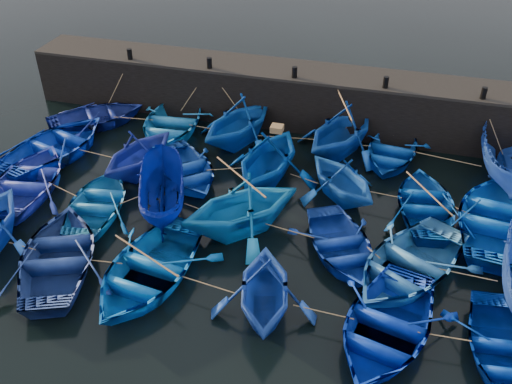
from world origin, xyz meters
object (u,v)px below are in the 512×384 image
(boat_13, at_px, (29,180))
(wooden_crate, at_px, (277,129))
(boat_0, at_px, (97,116))
(boat_8, at_px, (186,169))

(boat_13, xyz_separation_m, wooden_crate, (9.26, 3.13, 2.01))
(boat_0, relative_size, wooden_crate, 9.62)
(boat_8, distance_m, wooden_crate, 4.22)
(boat_13, bearing_deg, boat_0, -98.00)
(boat_0, relative_size, boat_8, 1.03)
(boat_8, bearing_deg, boat_13, 162.37)
(boat_13, bearing_deg, wooden_crate, -170.53)
(boat_0, xyz_separation_m, wooden_crate, (9.38, -2.56, 2.06))
(boat_0, distance_m, wooden_crate, 9.94)
(boat_0, bearing_deg, boat_8, -159.74)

